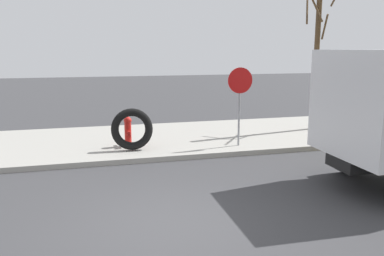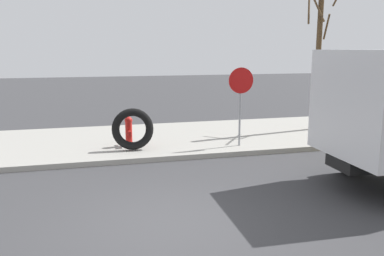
{
  "view_description": "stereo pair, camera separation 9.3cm",
  "coord_description": "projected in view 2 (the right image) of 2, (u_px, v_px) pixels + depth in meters",
  "views": [
    {
      "loc": [
        -1.45,
        -6.54,
        3.01
      ],
      "look_at": [
        1.11,
        2.75,
        1.15
      ],
      "focal_mm": 38.31,
      "sensor_mm": 36.0,
      "label": 1
    },
    {
      "loc": [
        -1.36,
        -6.57,
        3.01
      ],
      "look_at": [
        1.11,
        2.75,
        1.15
      ],
      "focal_mm": 38.31,
      "sensor_mm": 36.0,
      "label": 2
    }
  ],
  "objects": [
    {
      "name": "loose_tire",
      "position": [
        133.0,
        129.0,
        11.73
      ],
      "size": [
        1.22,
        0.51,
        1.21
      ],
      "primitive_type": "torus",
      "rotation": [
        1.39,
        0.0,
        -0.06
      ],
      "color": "black",
      "rests_on": "sidewalk_curb"
    },
    {
      "name": "sidewalk_curb",
      "position": [
        129.0,
        141.0,
        13.3
      ],
      "size": [
        36.0,
        5.0,
        0.15
      ],
      "primitive_type": "cube",
      "color": "#99968E",
      "rests_on": "ground"
    },
    {
      "name": "ground_plane",
      "position": [
        171.0,
        225.0,
        7.15
      ],
      "size": [
        80.0,
        80.0,
        0.0
      ],
      "primitive_type": "plane",
      "color": "#38383A"
    },
    {
      "name": "stop_sign",
      "position": [
        241.0,
        92.0,
        12.04
      ],
      "size": [
        0.76,
        0.08,
        2.34
      ],
      "color": "gray",
      "rests_on": "sidewalk_curb"
    },
    {
      "name": "bare_tree",
      "position": [
        319.0,
        46.0,
        14.36
      ],
      "size": [
        1.39,
        1.38,
        5.62
      ],
      "color": "#4C3823",
      "rests_on": "sidewalk_curb"
    },
    {
      "name": "fire_hydrant",
      "position": [
        129.0,
        130.0,
        12.22
      ],
      "size": [
        0.23,
        0.53,
        0.89
      ],
      "color": "red",
      "rests_on": "sidewalk_curb"
    }
  ]
}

